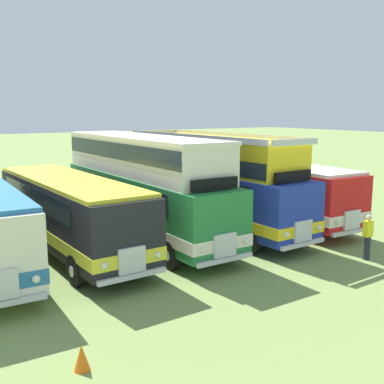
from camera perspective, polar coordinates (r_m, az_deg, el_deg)
name	(u,v)px	position (r m, az deg, el deg)	size (l,w,h in m)	color
ground_plane	(148,240)	(20.48, -5.34, -5.86)	(200.00, 200.00, 0.00)	#7A934C
bus_second_in_row	(69,209)	(18.83, -14.83, -2.06)	(2.83, 10.52, 2.99)	black
bus_third_in_row	(142,182)	(20.36, -6.08, 1.17)	(2.66, 11.64, 4.49)	#237538
bus_fourth_in_row	(210,179)	(21.92, 2.24, 1.55)	(2.91, 11.41, 4.52)	#1E339E
bus_fifth_in_row	(272,187)	(23.75, 9.79, 0.57)	(2.96, 10.14, 2.99)	red
cone_near_end	(82,357)	(10.96, -13.34, -19.09)	(0.36, 0.36, 0.59)	orange
marshal_person	(368,237)	(18.76, 20.68, -5.14)	(0.36, 0.24, 1.73)	#23232D
rope_fence_line	(72,192)	(29.08, -14.41, -0.02)	(19.82, 0.08, 1.05)	#8C704C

